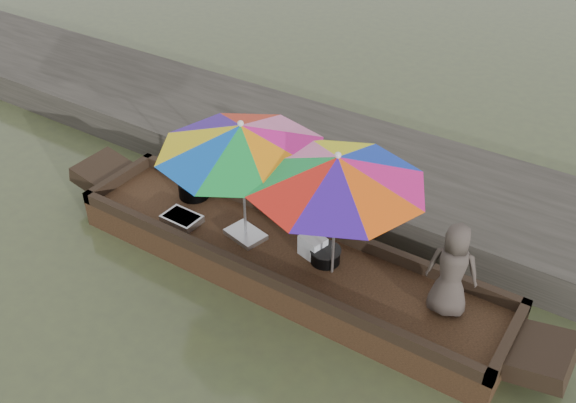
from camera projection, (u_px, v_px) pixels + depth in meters
The scene contains 11 objects.
water at pixel (283, 274), 7.68m from camera, with size 80.00×80.00×0.00m, color #434A30.
dock at pixel (370, 174), 9.04m from camera, with size 22.00×2.20×0.50m, color #2D2B26.
boat_hull at pixel (283, 263), 7.58m from camera, with size 5.39×1.20×0.35m, color black.
cooking_pot at pixel (194, 189), 8.36m from camera, with size 0.40×0.40×0.21m, color black.
tray_crayfish at pixel (182, 219), 7.92m from camera, with size 0.47×0.32×0.09m, color silver.
tray_scallop at pixel (246, 234), 7.69m from camera, with size 0.47×0.32×0.06m, color silver.
charcoal_grill at pixel (325, 256), 7.29m from camera, with size 0.34×0.34×0.16m, color black.
supply_bag at pixel (313, 246), 7.35m from camera, with size 0.28×0.22×0.26m, color silver.
vendor at pixel (452, 270), 6.39m from camera, with size 0.53×0.35×1.09m, color #453C36.
umbrella_bow at pixel (243, 182), 7.28m from camera, with size 1.94×1.94×1.55m, color #E5148C, non-canonical shape.
umbrella_stern at pixel (335, 216), 6.74m from camera, with size 1.90×1.90×1.55m, color #E5147B, non-canonical shape.
Camera 1 is at (3.23, -4.80, 5.13)m, focal length 40.00 mm.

